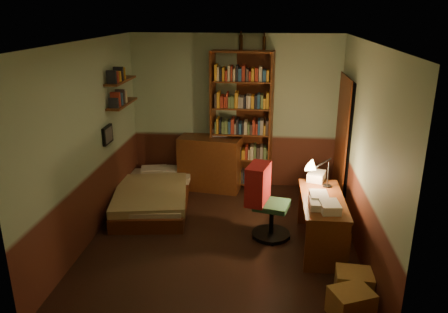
# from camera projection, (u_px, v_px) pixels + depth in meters

# --- Properties ---
(floor) EXTENTS (3.50, 4.00, 0.02)m
(floor) POSITION_uv_depth(u_px,v_px,m) (222.00, 240.00, 5.93)
(floor) COLOR black
(floor) RESTS_ON ground
(ceiling) EXTENTS (3.50, 4.00, 0.02)m
(ceiling) POSITION_uv_depth(u_px,v_px,m) (222.00, 41.00, 5.09)
(ceiling) COLOR silver
(ceiling) RESTS_ON wall_back
(wall_back) EXTENTS (3.50, 0.02, 2.60)m
(wall_back) POSITION_uv_depth(u_px,v_px,m) (235.00, 112.00, 7.41)
(wall_back) COLOR gray
(wall_back) RESTS_ON ground
(wall_left) EXTENTS (0.02, 4.00, 2.60)m
(wall_left) POSITION_uv_depth(u_px,v_px,m) (88.00, 144.00, 5.69)
(wall_left) COLOR gray
(wall_left) RESTS_ON ground
(wall_right) EXTENTS (0.02, 4.00, 2.60)m
(wall_right) POSITION_uv_depth(u_px,v_px,m) (365.00, 152.00, 5.34)
(wall_right) COLOR gray
(wall_right) RESTS_ON ground
(wall_front) EXTENTS (3.50, 0.02, 2.60)m
(wall_front) POSITION_uv_depth(u_px,v_px,m) (196.00, 221.00, 3.62)
(wall_front) COLOR gray
(wall_front) RESTS_ON ground
(doorway) EXTENTS (0.06, 0.90, 2.00)m
(doorway) POSITION_uv_depth(u_px,v_px,m) (343.00, 144.00, 6.66)
(doorway) COLOR black
(doorway) RESTS_ON ground
(door_trim) EXTENTS (0.02, 0.98, 2.08)m
(door_trim) POSITION_uv_depth(u_px,v_px,m) (341.00, 144.00, 6.67)
(door_trim) COLOR #461E0D
(door_trim) RESTS_ON ground
(bed) EXTENTS (1.26, 2.03, 0.57)m
(bed) POSITION_uv_depth(u_px,v_px,m) (154.00, 188.00, 6.87)
(bed) COLOR olive
(bed) RESTS_ON ground
(dresser) EXTENTS (1.10, 0.66, 0.92)m
(dresser) POSITION_uv_depth(u_px,v_px,m) (210.00, 163.00, 7.48)
(dresser) COLOR #522911
(dresser) RESTS_ON ground
(mini_stereo) EXTENTS (0.30, 0.25, 0.14)m
(mini_stereo) POSITION_uv_depth(u_px,v_px,m) (219.00, 131.00, 7.42)
(mini_stereo) COLOR #B2B2B7
(mini_stereo) RESTS_ON dresser
(bookshelf) EXTENTS (1.04, 0.45, 2.34)m
(bookshelf) POSITION_uv_depth(u_px,v_px,m) (242.00, 122.00, 7.28)
(bookshelf) COLOR #522911
(bookshelf) RESTS_ON ground
(bottle_left) EXTENTS (0.07, 0.07, 0.23)m
(bottle_left) POSITION_uv_depth(u_px,v_px,m) (241.00, 42.00, 6.98)
(bottle_left) COLOR black
(bottle_left) RESTS_ON bookshelf
(bottle_right) EXTENTS (0.06, 0.06, 0.21)m
(bottle_right) POSITION_uv_depth(u_px,v_px,m) (264.00, 43.00, 6.94)
(bottle_right) COLOR black
(bottle_right) RESTS_ON bookshelf
(desk) EXTENTS (0.54, 1.29, 0.69)m
(desk) POSITION_uv_depth(u_px,v_px,m) (321.00, 222.00, 5.65)
(desk) COLOR #522911
(desk) RESTS_ON ground
(paper_stack) EXTENTS (0.29, 0.34, 0.12)m
(paper_stack) POSITION_uv_depth(u_px,v_px,m) (316.00, 176.00, 6.10)
(paper_stack) COLOR silver
(paper_stack) RESTS_ON desk
(desk_lamp) EXTENTS (0.21, 0.21, 0.59)m
(desk_lamp) POSITION_uv_depth(u_px,v_px,m) (329.00, 166.00, 5.80)
(desk_lamp) COLOR black
(desk_lamp) RESTS_ON desk
(office_chair) EXTENTS (0.52, 0.48, 0.88)m
(office_chair) POSITION_uv_depth(u_px,v_px,m) (272.00, 207.00, 5.86)
(office_chair) COLOR #275233
(office_chair) RESTS_ON ground
(red_jacket) EXTENTS (0.40, 0.52, 0.54)m
(red_jacket) POSITION_uv_depth(u_px,v_px,m) (269.00, 162.00, 5.46)
(red_jacket) COLOR #B41F20
(red_jacket) RESTS_ON office_chair
(wall_shelf_lower) EXTENTS (0.20, 0.90, 0.03)m
(wall_shelf_lower) POSITION_uv_depth(u_px,v_px,m) (122.00, 104.00, 6.61)
(wall_shelf_lower) COLOR #522911
(wall_shelf_lower) RESTS_ON wall_left
(wall_shelf_upper) EXTENTS (0.20, 0.90, 0.03)m
(wall_shelf_upper) POSITION_uv_depth(u_px,v_px,m) (121.00, 81.00, 6.50)
(wall_shelf_upper) COLOR #522911
(wall_shelf_upper) RESTS_ON wall_left
(framed_picture) EXTENTS (0.04, 0.32, 0.26)m
(framed_picture) POSITION_uv_depth(u_px,v_px,m) (108.00, 135.00, 6.26)
(framed_picture) COLOR black
(framed_picture) RESTS_ON wall_left
(cardboard_box_a) EXTENTS (0.50, 0.45, 0.30)m
(cardboard_box_a) POSITION_uv_depth(u_px,v_px,m) (351.00, 303.00, 4.40)
(cardboard_box_a) COLOR #A3793C
(cardboard_box_a) RESTS_ON ground
(cardboard_box_b) EXTENTS (0.41, 0.35, 0.28)m
(cardboard_box_b) POSITION_uv_depth(u_px,v_px,m) (354.00, 283.00, 4.75)
(cardboard_box_b) COLOR #A3793C
(cardboard_box_b) RESTS_ON ground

